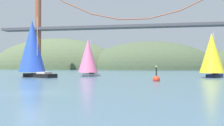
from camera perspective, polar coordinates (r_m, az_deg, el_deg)
The scene contains 8 objects.
ground_plane at distance 24.22m, azimuth -17.23°, elevation -6.30°, with size 360.00×360.00×0.00m, color #426075.
headland_center at distance 156.48m, azimuth 8.20°, elevation -1.41°, with size 78.23×44.00×33.85m, color #425138.
headland_left at distance 169.79m, azimuth -12.48°, elevation -1.34°, with size 85.70×44.00×39.37m, color #4C5B3D.
suspension_bridge at distance 118.26m, azimuth 4.97°, elevation 8.27°, with size 129.45×6.00×41.98m.
sailboat_pink_spinnaker at distance 58.22m, azimuth -5.28°, elevation 1.38°, with size 5.00×7.79×8.51m.
sailboat_yellow_sail at distance 55.86m, azimuth 21.19°, elevation 1.89°, with size 6.59×8.95×9.49m.
sailboat_blue_spinnaker at distance 57.01m, azimuth -17.15°, elevation 3.32°, with size 10.35×8.07×12.47m.
channel_buoy at distance 40.37m, azimuth 9.75°, elevation -3.47°, with size 1.10×1.10×2.64m.
Camera 1 is at (11.19, -21.33, 2.45)m, focal length 41.43 mm.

